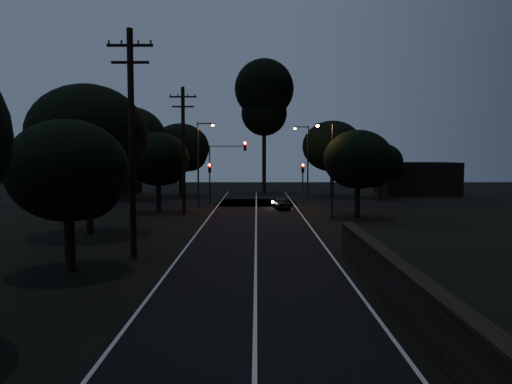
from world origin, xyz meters
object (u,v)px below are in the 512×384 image
object	(u,v)px
tall_pine	(264,97)
car	(282,204)
signal_left	(210,176)
streetlight_a	(200,158)
utility_pole_far	(183,149)
signal_right	(303,176)
signal_mast	(227,161)
streetlight_c	(330,163)
streetlight_b	(306,158)
utility_pole_mid	(132,139)

from	to	relation	value
tall_pine	car	xyz separation A→B (m)	(1.33, -19.07, -11.81)
signal_left	streetlight_a	world-z (taller)	streetlight_a
utility_pole_far	signal_right	world-z (taller)	utility_pole_far
utility_pole_far	signal_mast	distance (m)	8.64
signal_left	signal_mast	size ratio (longest dim) A/B	0.66
signal_right	signal_left	bearing A→B (deg)	180.00
utility_pole_far	signal_right	size ratio (longest dim) A/B	2.56
car	streetlight_c	bearing A→B (deg)	113.25
signal_right	streetlight_c	distance (m)	10.18
tall_pine	signal_mast	bearing A→B (deg)	-104.62
signal_right	signal_mast	bearing A→B (deg)	179.97
streetlight_b	tall_pine	bearing A→B (deg)	111.38
signal_right	streetlight_c	size ratio (longest dim) A/B	0.55
signal_mast	streetlight_c	size ratio (longest dim) A/B	0.83
utility_pole_far	streetlight_b	distance (m)	16.51
tall_pine	signal_mast	world-z (taller)	tall_pine
utility_pole_mid	car	bearing A→B (deg)	68.28
utility_pole_mid	streetlight_c	world-z (taller)	utility_pole_mid
signal_mast	streetlight_a	xyz separation A→B (m)	(-2.39, -1.99, 0.30)
utility_pole_mid	streetlight_b	distance (m)	31.15
utility_pole_far	signal_left	distance (m)	8.53
utility_pole_mid	tall_pine	size ratio (longest dim) A/B	0.64
signal_right	car	size ratio (longest dim) A/B	1.33
tall_pine	signal_left	size ratio (longest dim) A/B	4.17
utility_pole_mid	car	distance (m)	23.12
streetlight_b	car	bearing A→B (deg)	-110.21
tall_pine	signal_left	xyz separation A→B (m)	(-5.60, -15.01, -9.50)
signal_mast	streetlight_c	xyz separation A→B (m)	(8.74, -9.99, 0.01)
tall_pine	streetlight_c	size ratio (longest dim) A/B	2.28
utility_pole_far	utility_pole_mid	bearing A→B (deg)	-90.00
signal_left	streetlight_a	distance (m)	2.77
utility_pole_mid	signal_left	bearing A→B (deg)	86.79
signal_left	utility_pole_mid	bearing A→B (deg)	-93.21
signal_mast	streetlight_b	world-z (taller)	streetlight_b
signal_mast	tall_pine	bearing A→B (deg)	75.38
utility_pole_mid	utility_pole_far	size ratio (longest dim) A/B	1.05
streetlight_c	tall_pine	bearing A→B (deg)	100.93
utility_pole_far	streetlight_c	bearing A→B (deg)	-9.60
signal_right	car	world-z (taller)	signal_right
signal_left	streetlight_a	xyz separation A→B (m)	(-0.71, -1.99, 1.80)
utility_pole_far	streetlight_b	bearing A→B (deg)	46.70
signal_right	car	bearing A→B (deg)	-119.16
streetlight_c	streetlight_a	bearing A→B (deg)	144.31
streetlight_a	streetlight_b	bearing A→B (deg)	29.48
signal_right	utility_pole_far	bearing A→B (deg)	-143.00
utility_pole_mid	streetlight_c	size ratio (longest dim) A/B	1.47
tall_pine	car	distance (m)	22.47
tall_pine	utility_pole_mid	bearing A→B (deg)	-99.93
tall_pine	streetlight_c	distance (m)	26.69
tall_pine	car	bearing A→B (deg)	-86.00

